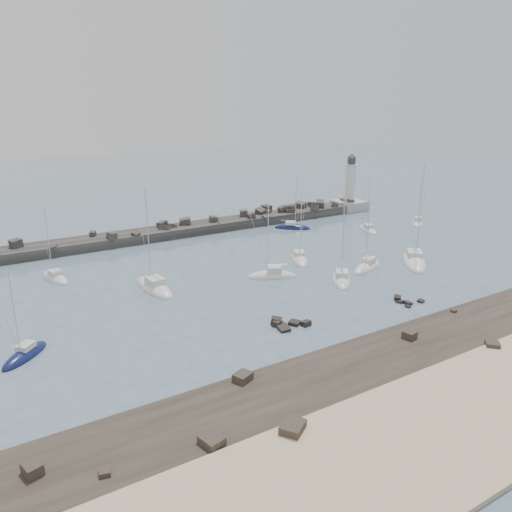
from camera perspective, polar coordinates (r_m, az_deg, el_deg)
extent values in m
plane|color=slate|center=(70.57, 2.46, -4.57)|extent=(400.00, 400.00, 0.00)
cube|color=tan|center=(50.42, 24.05, -15.94)|extent=(140.00, 14.00, 1.00)
cube|color=black|center=(55.53, 15.49, -11.72)|extent=(140.00, 12.00, 0.70)
cube|color=black|center=(69.28, 21.66, -5.85)|extent=(0.68, 0.59, 0.32)
cube|color=black|center=(49.90, -1.53, -13.63)|extent=(2.10, 1.93, 0.75)
cube|color=black|center=(61.66, 25.41, -9.13)|extent=(1.97, 1.97, 0.59)
cube|color=black|center=(43.40, 4.22, -18.97)|extent=(2.72, 2.59, 0.82)
cube|color=black|center=(41.17, -16.89, -22.51)|extent=(1.02, 1.11, 0.40)
cube|color=black|center=(60.34, 17.14, -8.60)|extent=(1.52, 1.56, 0.82)
cube|color=black|center=(42.28, -5.08, -20.25)|extent=(1.94, 2.13, 0.67)
cube|color=black|center=(42.72, -24.20, -21.32)|extent=(1.53, 1.73, 0.89)
cube|color=black|center=(61.92, 5.74, -7.73)|extent=(1.22, 1.11, 0.90)
cube|color=black|center=(61.42, 2.37, -7.81)|extent=(1.08, 1.18, 0.88)
cube|color=black|center=(61.75, 2.68, -7.87)|extent=(1.11, 1.04, 0.86)
cube|color=black|center=(62.15, 4.42, -7.74)|extent=(1.77, 1.77, 0.78)
cube|color=black|center=(60.51, 3.22, -8.36)|extent=(1.44, 1.51, 0.96)
cube|color=black|center=(62.26, 2.33, -7.54)|extent=(1.99, 1.87, 1.34)
cube|color=black|center=(71.07, 16.10, -5.12)|extent=(1.22, 1.30, 0.74)
cube|color=black|center=(72.09, 18.30, -5.04)|extent=(0.99, 1.06, 0.89)
cube|color=black|center=(69.85, 16.96, -5.65)|extent=(0.62, 0.71, 0.59)
cube|color=black|center=(71.84, 15.86, -4.60)|extent=(1.26, 1.35, 0.81)
cube|color=black|center=(70.81, 16.95, -5.25)|extent=(1.16, 1.11, 0.85)
cube|color=#2C2927|center=(100.15, -13.42, 1.80)|extent=(115.00, 6.00, 3.20)
cube|color=#2C2927|center=(121.40, 8.98, 5.77)|extent=(2.08, 1.82, 1.62)
cube|color=#2C2927|center=(121.15, 7.30, 5.46)|extent=(1.87, 1.93, 1.28)
cube|color=#2C2927|center=(119.98, 6.89, 5.74)|extent=(1.89, 1.69, 1.64)
cube|color=#2C2927|center=(125.90, 10.71, 6.13)|extent=(2.38, 2.66, 1.89)
cube|color=#2C2927|center=(100.83, -10.34, 3.12)|extent=(2.87, 3.06, 2.09)
cube|color=#2C2927|center=(96.40, -25.74, 1.24)|extent=(2.45, 2.39, 1.84)
cube|color=#2C2927|center=(102.77, -10.66, 3.53)|extent=(2.60, 2.28, 1.71)
cube|color=#2C2927|center=(103.87, -4.46, 3.60)|extent=(1.45, 1.34, 0.95)
cube|color=#2C2927|center=(112.80, 0.50, 4.97)|extent=(2.39, 2.76, 2.56)
cube|color=#2C2927|center=(119.21, 5.13, 5.72)|extent=(2.90, 3.07, 2.07)
cube|color=#2C2927|center=(114.84, 1.21, 5.37)|extent=(2.23, 2.25, 2.04)
cube|color=#2C2927|center=(104.80, -8.14, 3.95)|extent=(1.81, 2.01, 1.62)
cube|color=#2C2927|center=(114.72, 4.03, 5.43)|extent=(2.83, 2.63, 2.18)
cube|color=#2C2927|center=(96.03, -16.16, 2.12)|extent=(2.02, 1.90, 1.83)
cube|color=#2C2927|center=(114.44, 3.05, 5.31)|extent=(2.25, 1.67, 2.10)
cube|color=#2C2927|center=(108.43, -0.50, 4.57)|extent=(2.14, 1.75, 1.94)
cube|color=#2C2927|center=(105.58, -4.88, 4.17)|extent=(2.13, 2.16, 1.65)
cube|color=#2C2927|center=(97.57, -13.60, 2.35)|extent=(1.82, 2.16, 1.88)
cube|color=#2C2927|center=(120.20, 7.36, 5.86)|extent=(2.65, 3.03, 2.49)
cube|color=#2C2927|center=(103.82, -8.09, 3.90)|extent=(2.95, 2.66, 1.84)
cube|color=#2C2927|center=(120.35, 4.89, 5.55)|extent=(1.27, 1.24, 1.02)
cube|color=#2C2927|center=(103.92, -10.51, 3.24)|extent=(1.53, 1.46, 1.16)
cube|color=#2C2927|center=(109.36, 1.11, 4.40)|extent=(1.80, 1.85, 1.42)
cube|color=#2C2927|center=(115.91, 3.48, 5.47)|extent=(2.18, 1.89, 1.53)
cube|color=#2C2927|center=(126.72, 10.54, 6.00)|extent=(1.77, 1.98, 1.73)
cube|color=#2C2927|center=(110.23, -1.40, 4.82)|extent=(2.20, 2.28, 1.76)
cube|color=#2C2927|center=(127.18, 10.00, 6.22)|extent=(1.73, 1.73, 1.24)
cube|color=#2C2927|center=(114.33, 3.79, 5.11)|extent=(1.92, 1.95, 1.41)
cube|color=#2C2927|center=(102.22, -9.61, 3.29)|extent=(2.26, 2.21, 1.92)
cube|color=#2C2927|center=(120.35, 6.55, 5.77)|extent=(1.98, 1.89, 1.54)
cube|color=#2C2927|center=(117.10, 6.73, 5.52)|extent=(2.69, 2.62, 1.85)
cube|color=#2C2927|center=(113.54, 1.34, 4.94)|extent=(1.32, 1.30, 1.39)
cube|color=#2C2927|center=(93.89, -22.14, 0.87)|extent=(1.86, 1.73, 1.29)
cube|color=#2C2927|center=(98.79, -18.15, 2.39)|extent=(1.52, 1.65, 1.36)
cube|color=#2C2927|center=(120.93, 6.93, 5.58)|extent=(2.11, 2.26, 1.88)
cube|color=#2C2927|center=(122.07, 8.97, 5.54)|extent=(1.66, 1.79, 1.37)
cube|color=#2C2927|center=(121.69, 6.34, 5.74)|extent=(2.40, 2.45, 2.14)
cube|color=#2C2927|center=(111.09, -0.94, 4.54)|extent=(1.59, 1.79, 1.54)
cube|color=#2C2927|center=(110.88, 1.09, 4.74)|extent=(1.52, 1.58, 1.22)
cube|color=gray|center=(127.10, 10.58, 5.56)|extent=(7.00, 7.00, 3.00)
cylinder|color=silver|center=(126.02, 10.73, 8.23)|extent=(2.50, 2.50, 9.00)
cylinder|color=silver|center=(125.40, 10.85, 10.22)|extent=(3.20, 3.20, 0.25)
cylinder|color=#32373C|center=(125.30, 10.87, 10.62)|extent=(2.00, 2.00, 1.60)
cone|color=#32373C|center=(125.16, 10.90, 11.21)|extent=(2.20, 2.20, 1.00)
ellipsoid|color=silver|center=(82.93, -22.00, -2.42)|extent=(4.06, 7.95, 1.98)
cube|color=silver|center=(82.23, -21.98, -1.72)|extent=(1.99, 2.43, 0.64)
cylinder|color=silver|center=(81.77, -22.64, 1.63)|extent=(0.11, 0.11, 10.27)
cylinder|color=silver|center=(81.58, -21.88, -1.42)|extent=(0.80, 2.98, 0.09)
ellipsoid|color=#0F1642|center=(60.10, -24.89, -10.39)|extent=(6.23, 6.09, 1.83)
cube|color=silver|center=(59.85, -24.82, -9.33)|extent=(2.27, 2.26, 0.62)
cylinder|color=silver|center=(57.60, -25.88, -5.95)|extent=(0.11, 0.11, 8.98)
cylinder|color=silver|center=(59.92, -24.61, -8.66)|extent=(1.98, 1.91, 0.09)
ellipsoid|color=silver|center=(74.39, -11.58, -3.70)|extent=(3.98, 10.32, 2.52)
cube|color=silver|center=(73.45, -11.48, -2.75)|extent=(2.27, 2.99, 0.79)
cylinder|color=silver|center=(72.67, -12.23, 2.30)|extent=(0.14, 0.14, 13.62)
cylinder|color=silver|center=(72.59, -11.27, -2.36)|extent=(0.46, 4.03, 0.11)
ellipsoid|color=silver|center=(77.68, 1.82, -2.41)|extent=(7.95, 5.55, 2.18)
cube|color=silver|center=(77.29, 2.11, -1.49)|extent=(2.62, 2.35, 0.76)
cylinder|color=silver|center=(75.74, 1.40, 1.93)|extent=(0.13, 0.13, 10.38)
cylinder|color=silver|center=(77.13, 2.52, -0.98)|extent=(2.80, 1.47, 0.11)
ellipsoid|color=silver|center=(86.02, 4.96, -0.47)|extent=(6.01, 8.51, 2.08)
cube|color=silver|center=(86.04, 4.94, 0.39)|extent=(2.52, 2.81, 0.66)
cylinder|color=silver|center=(83.62, 5.15, 3.60)|extent=(0.11, 0.11, 11.13)
cylinder|color=silver|center=(86.41, 4.89, 0.89)|extent=(1.58, 2.98, 0.09)
ellipsoid|color=silver|center=(77.46, 9.72, -2.72)|extent=(7.47, 8.64, 2.21)
cube|color=silver|center=(76.62, 9.79, -1.93)|extent=(2.89, 3.03, 0.70)
cylinder|color=silver|center=(76.07, 9.95, 2.32)|extent=(0.12, 0.12, 11.85)
cylinder|color=silver|center=(75.83, 9.85, -1.63)|extent=(2.20, 2.86, 0.10)
ellipsoid|color=#0F1642|center=(107.08, 4.18, 3.17)|extent=(7.31, 6.73, 1.92)
cube|color=silver|center=(106.84, 3.99, 3.76)|extent=(2.61, 2.55, 0.61)
cylinder|color=silver|center=(105.72, 4.58, 6.28)|extent=(0.10, 0.10, 10.26)
cylinder|color=silver|center=(106.76, 3.71, 4.07)|extent=(2.37, 2.04, 0.09)
ellipsoid|color=silver|center=(83.64, 12.57, -1.36)|extent=(8.57, 5.41, 2.24)
cube|color=silver|center=(83.59, 12.75, -0.43)|extent=(2.75, 2.39, 0.76)
cylinder|color=silver|center=(81.24, 12.68, 2.85)|extent=(0.13, 0.13, 11.08)
cylinder|color=silver|center=(83.89, 12.94, 0.13)|extent=(3.09, 1.32, 0.11)
ellipsoid|color=silver|center=(107.49, 12.64, 2.84)|extent=(4.66, 7.78, 1.95)
cube|color=silver|center=(106.88, 12.77, 3.39)|extent=(2.11, 2.46, 0.64)
cylinder|color=silver|center=(106.73, 12.72, 5.96)|extent=(0.11, 0.11, 10.05)
cylinder|color=silver|center=(106.29, 12.90, 3.63)|extent=(1.08, 2.84, 0.09)
ellipsoid|color=silver|center=(88.54, 17.61, -0.72)|extent=(10.39, 11.13, 2.71)
cube|color=silver|center=(88.64, 17.66, 0.35)|extent=(3.91, 4.00, 0.79)
cylinder|color=silver|center=(85.37, 18.24, 4.84)|extent=(0.14, 0.14, 15.72)
cylinder|color=silver|center=(89.21, 17.64, 0.95)|extent=(3.16, 3.58, 0.11)
ellipsoid|color=silver|center=(116.36, 17.96, 3.52)|extent=(7.04, 6.71, 2.11)
cube|color=silver|center=(115.71, 18.02, 4.08)|extent=(2.55, 2.51, 0.74)
cylinder|color=silver|center=(115.74, 18.23, 6.42)|extent=(0.13, 0.13, 10.03)
cylinder|color=silver|center=(115.06, 18.06, 4.36)|extent=(2.27, 2.08, 0.11)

